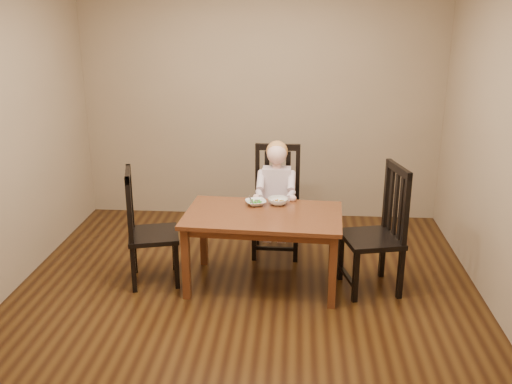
# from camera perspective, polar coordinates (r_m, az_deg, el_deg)

# --- Properties ---
(room) EXTENTS (4.01, 4.01, 2.71)m
(room) POSITION_cam_1_polar(r_m,az_deg,el_deg) (4.43, -1.19, 5.22)
(room) COLOR #40260D
(room) RESTS_ON ground
(dining_table) EXTENTS (1.37, 0.87, 0.66)m
(dining_table) POSITION_cam_1_polar(r_m,az_deg,el_deg) (4.87, 0.72, -3.01)
(dining_table) COLOR #522713
(dining_table) RESTS_ON room
(chair_child) EXTENTS (0.46, 0.44, 1.06)m
(chair_child) POSITION_cam_1_polar(r_m,az_deg,el_deg) (5.57, 2.07, -1.05)
(chair_child) COLOR black
(chair_child) RESTS_ON room
(chair_left) EXTENTS (0.52, 0.54, 1.03)m
(chair_left) POSITION_cam_1_polar(r_m,az_deg,el_deg) (5.05, -10.85, -3.67)
(chair_left) COLOR black
(chair_left) RESTS_ON room
(chair_right) EXTENTS (0.55, 0.57, 1.10)m
(chair_right) POSITION_cam_1_polar(r_m,az_deg,el_deg) (4.93, 12.12, -3.89)
(chair_right) COLOR black
(chair_right) RESTS_ON room
(toddler) EXTENTS (0.36, 0.45, 0.61)m
(toddler) POSITION_cam_1_polar(r_m,az_deg,el_deg) (5.47, 2.05, 0.35)
(toddler) COLOR silver
(toddler) RESTS_ON chair_child
(bowl_peas) EXTENTS (0.23, 0.23, 0.04)m
(bowl_peas) POSITION_cam_1_polar(r_m,az_deg,el_deg) (5.03, -0.03, -1.06)
(bowl_peas) COLOR white
(bowl_peas) RESTS_ON dining_table
(bowl_veg) EXTENTS (0.19, 0.19, 0.06)m
(bowl_veg) POSITION_cam_1_polar(r_m,az_deg,el_deg) (5.05, 2.21, -0.93)
(bowl_veg) COLOR white
(bowl_veg) RESTS_ON dining_table
(fork) EXTENTS (0.05, 0.11, 0.04)m
(fork) POSITION_cam_1_polar(r_m,az_deg,el_deg) (5.01, -0.51, -0.88)
(fork) COLOR silver
(fork) RESTS_ON bowl_peas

